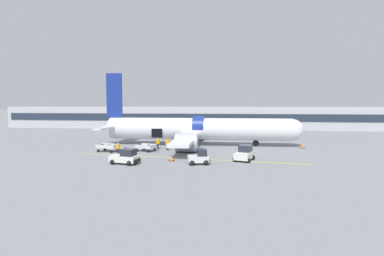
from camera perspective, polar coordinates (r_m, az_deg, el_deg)
The scene contains 15 objects.
ground_plane at distance 42.60m, azimuth -1.68°, elevation -4.22°, with size 500.00×500.00×0.00m, color gray.
apron_marking_line at distance 36.20m, azimuth -1.21°, elevation -5.82°, with size 28.62×4.12×0.01m.
terminal_strip at distance 80.01m, azimuth 2.36°, elevation 2.00°, with size 106.48×10.05×5.61m.
airplane at distance 47.25m, azimuth 0.69°, elevation -0.27°, with size 32.34×26.22×11.43m.
baggage_tug_lead at distance 35.37m, azimuth 9.96°, elevation -4.90°, with size 2.66×3.37×1.77m.
baggage_tug_mid at distance 33.64m, azimuth -12.56°, elevation -5.49°, with size 3.40×2.41×1.70m.
baggage_tug_rear at distance 32.85m, azimuth 1.37°, elevation -5.67°, with size 2.59×2.35×1.68m.
baggage_cart_loading at distance 41.92m, azimuth -8.69°, elevation -3.75°, with size 3.53×2.52×1.02m.
baggage_cart_queued at distance 42.64m, azimuth -15.61°, elevation -3.65°, with size 3.87×2.33×1.01m.
ground_crew_loader_a at distance 42.34m, azimuth -4.73°, elevation -3.02°, with size 0.61×0.51×1.77m.
ground_crew_loader_b at distance 43.67m, azimuth -6.56°, elevation -2.90°, with size 0.57×0.42×1.62m.
ground_crew_driver at distance 40.01m, azimuth -13.87°, elevation -3.76°, with size 0.50×0.49×1.56m.
suitcase_on_tarmac_upright at distance 41.29m, azimuth -12.55°, elevation -4.18°, with size 0.56×0.39×0.73m.
safety_cone_nose at distance 47.33m, azimuth 20.29°, elevation -3.24°, with size 0.64×0.64×0.65m.
safety_cone_engine_left at distance 34.83m, azimuth -3.93°, elevation -5.81°, with size 0.64×0.64×0.58m.
Camera 1 is at (6.26, -41.61, 6.65)m, focal length 28.00 mm.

